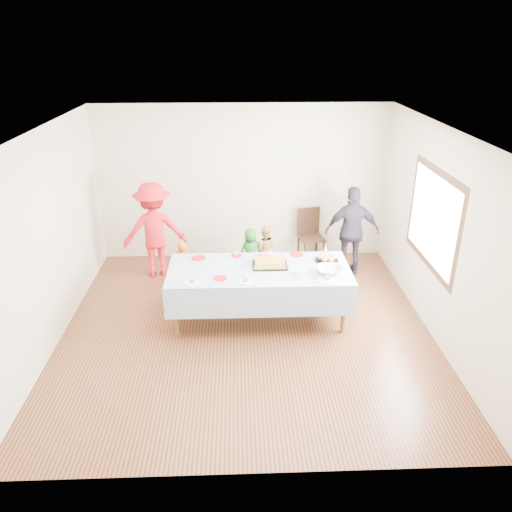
{
  "coord_description": "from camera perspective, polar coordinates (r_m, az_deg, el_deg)",
  "views": [
    {
      "loc": [
        -0.1,
        -5.89,
        3.76
      ],
      "look_at": [
        0.14,
        0.3,
        0.96
      ],
      "focal_mm": 35.0,
      "sensor_mm": 36.0,
      "label": 1
    }
  ],
  "objects": [
    {
      "name": "dining_chair",
      "position": [
        8.88,
        6.18,
        2.78
      ],
      "size": [
        0.48,
        0.48,
        0.94
      ],
      "rotation": [
        0.0,
        0.0,
        0.21
      ],
      "color": "black",
      "rests_on": "ground"
    },
    {
      "name": "rolls_tray",
      "position": [
        7.14,
        8.09,
        -0.25
      ],
      "size": [
        0.33,
        0.33,
        0.1
      ],
      "color": "black",
      "rests_on": "party_table"
    },
    {
      "name": "room_walls",
      "position": [
        6.23,
        -0.71,
        5.69
      ],
      "size": [
        5.04,
        5.04,
        2.72
      ],
      "color": "beige",
      "rests_on": "ground"
    },
    {
      "name": "punch_bowl",
      "position": [
        6.78,
        8.42,
        -1.63
      ],
      "size": [
        0.34,
        0.34,
        0.08
      ],
      "primitive_type": "imported",
      "color": "silver",
      "rests_on": "party_table"
    },
    {
      "name": "party_table",
      "position": [
        6.88,
        0.36,
        -1.87
      ],
      "size": [
        2.5,
        1.1,
        0.78
      ],
      "color": "brown",
      "rests_on": "ground"
    },
    {
      "name": "toddler_right",
      "position": [
        8.38,
        1.03,
        0.8
      ],
      "size": [
        0.44,
        0.36,
        0.83
      ],
      "primitive_type": "imported",
      "rotation": [
        0.0,
        0.0,
        3.02
      ],
      "color": "tan",
      "rests_on": "ground"
    },
    {
      "name": "plate_white_right",
      "position": [
        6.6,
        8.06,
        -2.72
      ],
      "size": [
        0.24,
        0.24,
        0.01
      ],
      "primitive_type": "cylinder",
      "color": "white",
      "rests_on": "party_table"
    },
    {
      "name": "plate_red_near",
      "position": [
        6.59,
        -4.11,
        -2.55
      ],
      "size": [
        0.17,
        0.17,
        0.01
      ],
      "primitive_type": "cylinder",
      "color": "red",
      "rests_on": "party_table"
    },
    {
      "name": "adult_right",
      "position": [
        8.36,
        10.92,
        2.8
      ],
      "size": [
        0.9,
        0.41,
        1.51
      ],
      "primitive_type": "imported",
      "rotation": [
        0.0,
        0.0,
        3.1
      ],
      "color": "#2A2533",
      "rests_on": "ground"
    },
    {
      "name": "plate_white_left",
      "position": [
        6.52,
        -7.33,
        -3.04
      ],
      "size": [
        0.21,
        0.21,
        0.01
      ],
      "primitive_type": "cylinder",
      "color": "white",
      "rests_on": "party_table"
    },
    {
      "name": "toddler_left",
      "position": [
        7.85,
        -8.34,
        -1.17
      ],
      "size": [
        0.32,
        0.22,
        0.83
      ],
      "primitive_type": "imported",
      "rotation": [
        0.0,
        0.0,
        3.06
      ],
      "color": "#CE5319",
      "rests_on": "ground"
    },
    {
      "name": "birthday_cake",
      "position": [
        6.93,
        1.59,
        -0.79
      ],
      "size": [
        0.48,
        0.37,
        0.09
      ],
      "color": "black",
      "rests_on": "party_table"
    },
    {
      "name": "plate_red_far_a",
      "position": [
        7.21,
        -6.6,
        -0.23
      ],
      "size": [
        0.2,
        0.2,
        0.01
      ],
      "primitive_type": "cylinder",
      "color": "red",
      "rests_on": "party_table"
    },
    {
      "name": "plate_red_far_c",
      "position": [
        7.2,
        0.77,
        -0.07
      ],
      "size": [
        0.18,
        0.18,
        0.01
      ],
      "primitive_type": "cylinder",
      "color": "red",
      "rests_on": "party_table"
    },
    {
      "name": "ground",
      "position": [
        6.99,
        -1.09,
        -8.22
      ],
      "size": [
        5.0,
        5.0,
        0.0
      ],
      "primitive_type": "plane",
      "color": "#452313",
      "rests_on": "ground"
    },
    {
      "name": "fork_pile",
      "position": [
        6.69,
        4.95,
        -1.91
      ],
      "size": [
        0.24,
        0.18,
        0.07
      ],
      "primitive_type": null,
      "color": "white",
      "rests_on": "party_table"
    },
    {
      "name": "adult_left",
      "position": [
        8.31,
        -11.56,
        2.93
      ],
      "size": [
        1.12,
        0.78,
        1.59
      ],
      "primitive_type": "imported",
      "rotation": [
        0.0,
        0.0,
        3.34
      ],
      "color": "red",
      "rests_on": "ground"
    },
    {
      "name": "party_hat",
      "position": [
        7.33,
        7.91,
        0.75
      ],
      "size": [
        0.09,
        0.09,
        0.15
      ],
      "primitive_type": "cone",
      "color": "white",
      "rests_on": "party_table"
    },
    {
      "name": "toddler_mid",
      "position": [
        8.27,
        -0.61,
        0.43
      ],
      "size": [
        0.46,
        0.37,
        0.82
      ],
      "primitive_type": "imported",
      "rotation": [
        0.0,
        0.0,
        3.46
      ],
      "color": "#236923",
      "rests_on": "ground"
    },
    {
      "name": "plate_red_far_b",
      "position": [
        7.25,
        -2.24,
        0.08
      ],
      "size": [
        0.16,
        0.16,
        0.01
      ],
      "primitive_type": "cylinder",
      "color": "red",
      "rests_on": "party_table"
    },
    {
      "name": "plate_red_far_d",
      "position": [
        7.3,
        4.68,
        0.21
      ],
      "size": [
        0.19,
        0.19,
        0.01
      ],
      "primitive_type": "cylinder",
      "color": "red",
      "rests_on": "party_table"
    },
    {
      "name": "plate_white_mid",
      "position": [
        6.5,
        -1.23,
        -2.93
      ],
      "size": [
        0.2,
        0.2,
        0.01
      ],
      "primitive_type": "cylinder",
      "color": "white",
      "rests_on": "party_table"
    }
  ]
}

